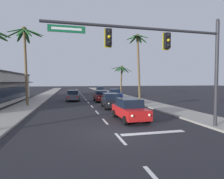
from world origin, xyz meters
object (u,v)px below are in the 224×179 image
object	(u,v)px
sedan_parked_mid_kerb	(100,90)
palm_left_second	(25,46)
palm_right_third	(122,73)
sedan_lead_at_stop_bar	(130,109)
sedan_oncoming_far	(73,95)
sedan_third_in_queue	(111,100)
sedan_parked_nearest_kerb	(115,94)
sedan_fifth_in_queue	(101,96)
traffic_signal_mast	(169,50)
palm_right_second	(138,53)

from	to	relation	value
sedan_parked_mid_kerb	palm_left_second	world-z (taller)	palm_left_second
sedan_parked_mid_kerb	palm_right_third	xyz separation A→B (m)	(3.70, -7.51, 4.09)
sedan_lead_at_stop_bar	sedan_oncoming_far	bearing A→B (deg)	104.75
sedan_third_in_queue	sedan_parked_nearest_kerb	size ratio (longest dim) A/B	1.01
sedan_third_in_queue	sedan_fifth_in_queue	size ratio (longest dim) A/B	1.01
sedan_fifth_in_queue	palm_left_second	world-z (taller)	palm_left_second
traffic_signal_mast	sedan_fifth_in_queue	xyz separation A→B (m)	(-1.26, 17.12, -4.06)
traffic_signal_mast	palm_right_second	xyz separation A→B (m)	(3.86, 14.96, 2.33)
sedan_third_in_queue	palm_right_third	world-z (taller)	palm_right_third
sedan_oncoming_far	palm_right_second	distance (m)	11.93
sedan_third_in_queue	sedan_parked_mid_kerb	size ratio (longest dim) A/B	1.01
palm_left_second	palm_right_second	bearing A→B (deg)	3.94
sedan_parked_mid_kerb	sedan_parked_nearest_kerb	bearing A→B (deg)	-89.16
traffic_signal_mast	palm_left_second	world-z (taller)	palm_left_second
sedan_third_in_queue	sedan_parked_mid_kerb	xyz separation A→B (m)	(3.07, 26.35, 0.00)
sedan_lead_at_stop_bar	palm_right_third	distance (m)	26.82
sedan_parked_mid_kerb	palm_right_third	bearing A→B (deg)	-63.76
sedan_lead_at_stop_bar	sedan_parked_mid_kerb	xyz separation A→B (m)	(3.12, 33.13, 0.00)
sedan_lead_at_stop_bar	sedan_oncoming_far	xyz separation A→B (m)	(-4.07, 15.47, 0.00)
palm_right_third	sedan_oncoming_far	bearing A→B (deg)	-137.05
traffic_signal_mast	sedan_parked_nearest_kerb	size ratio (longest dim) A/B	2.42
sedan_lead_at_stop_bar	sedan_parked_mid_kerb	size ratio (longest dim) A/B	1.00
palm_left_second	sedan_lead_at_stop_bar	bearing A→B (deg)	-46.60
sedan_third_in_queue	sedan_lead_at_stop_bar	bearing A→B (deg)	-90.47
traffic_signal_mast	sedan_parked_mid_kerb	xyz separation A→B (m)	(1.84, 36.69, -4.06)
palm_right_second	palm_right_third	size ratio (longest dim) A/B	1.50
sedan_oncoming_far	sedan_parked_nearest_kerb	world-z (taller)	same
sedan_oncoming_far	sedan_parked_mid_kerb	xyz separation A→B (m)	(7.20, 17.66, 0.00)
sedan_fifth_in_queue	sedan_parked_nearest_kerb	distance (m)	5.67
sedan_oncoming_far	palm_right_second	bearing A→B (deg)	-23.89
sedan_fifth_in_queue	sedan_oncoming_far	bearing A→B (deg)	154.93
traffic_signal_mast	sedan_parked_nearest_kerb	world-z (taller)	traffic_signal_mast
sedan_fifth_in_queue	sedan_parked_nearest_kerb	bearing A→B (deg)	54.24
sedan_oncoming_far	sedan_parked_nearest_kerb	size ratio (longest dim) A/B	1.01
traffic_signal_mast	sedan_oncoming_far	size ratio (longest dim) A/B	2.40
traffic_signal_mast	sedan_lead_at_stop_bar	xyz separation A→B (m)	(-1.29, 3.57, -4.06)
traffic_signal_mast	sedan_third_in_queue	size ratio (longest dim) A/B	2.40
sedan_parked_nearest_kerb	palm_right_second	size ratio (longest dim) A/B	0.45
sedan_lead_at_stop_bar	sedan_parked_nearest_kerb	bearing A→B (deg)	79.57
sedan_parked_nearest_kerb	sedan_parked_mid_kerb	distance (m)	14.97
traffic_signal_mast	sedan_fifth_in_queue	size ratio (longest dim) A/B	2.41
sedan_fifth_in_queue	palm_right_third	xyz separation A→B (m)	(6.80, 12.06, 4.09)
sedan_parked_mid_kerb	palm_right_second	bearing A→B (deg)	-84.69
traffic_signal_mast	sedan_third_in_queue	bearing A→B (deg)	96.78
sedan_fifth_in_queue	palm_left_second	distance (m)	12.19
sedan_lead_at_stop_bar	sedan_parked_nearest_kerb	xyz separation A→B (m)	(3.34, 18.16, 0.00)
traffic_signal_mast	palm_left_second	bearing A→B (deg)	128.51
sedan_parked_nearest_kerb	sedan_parked_mid_kerb	xyz separation A→B (m)	(-0.22, 14.97, 0.00)
sedan_parked_nearest_kerb	palm_right_third	world-z (taller)	palm_right_third
palm_right_third	palm_left_second	bearing A→B (deg)	-137.46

